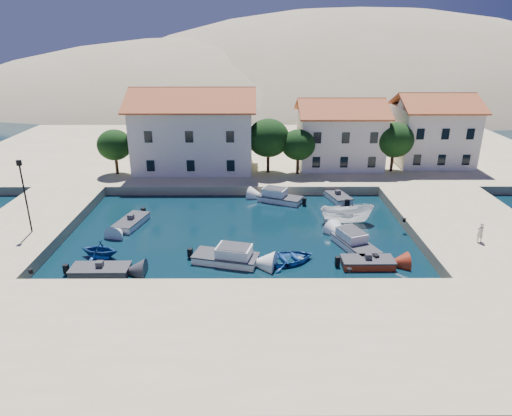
# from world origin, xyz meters

# --- Properties ---
(ground) EXTENTS (400.00, 400.00, 0.00)m
(ground) POSITION_xyz_m (0.00, 0.00, 0.00)
(ground) COLOR black
(ground) RESTS_ON ground
(quay_south) EXTENTS (52.00, 12.00, 1.00)m
(quay_south) POSITION_xyz_m (0.00, -6.00, 0.50)
(quay_south) COLOR tan
(quay_south) RESTS_ON ground
(quay_east) EXTENTS (11.00, 20.00, 1.00)m
(quay_east) POSITION_xyz_m (20.50, 10.00, 0.50)
(quay_east) COLOR tan
(quay_east) RESTS_ON ground
(quay_west) EXTENTS (8.00, 20.00, 1.00)m
(quay_west) POSITION_xyz_m (-19.00, 10.00, 0.50)
(quay_west) COLOR tan
(quay_west) RESTS_ON ground
(quay_north) EXTENTS (80.00, 36.00, 1.00)m
(quay_north) POSITION_xyz_m (2.00, 38.00, 0.50)
(quay_north) COLOR tan
(quay_north) RESTS_ON ground
(hills) EXTENTS (254.00, 176.00, 99.00)m
(hills) POSITION_xyz_m (20.64, 123.62, -23.40)
(hills) COLOR gray
(hills) RESTS_ON ground
(building_left) EXTENTS (14.70, 9.45, 9.70)m
(building_left) POSITION_xyz_m (-6.00, 28.00, 5.94)
(building_left) COLOR white
(building_left) RESTS_ON quay_north
(building_mid) EXTENTS (10.50, 8.40, 8.30)m
(building_mid) POSITION_xyz_m (12.00, 29.00, 5.22)
(building_mid) COLOR white
(building_mid) RESTS_ON quay_north
(building_right) EXTENTS (9.45, 8.40, 8.80)m
(building_right) POSITION_xyz_m (24.00, 30.00, 5.47)
(building_right) COLOR white
(building_right) RESTS_ON quay_north
(trees) EXTENTS (37.30, 5.30, 6.45)m
(trees) POSITION_xyz_m (4.51, 25.46, 4.84)
(trees) COLOR #382314
(trees) RESTS_ON quay_north
(lamppost) EXTENTS (0.35, 0.25, 6.22)m
(lamppost) POSITION_xyz_m (-17.50, 8.00, 4.75)
(lamppost) COLOR black
(lamppost) RESTS_ON quay_west
(bollards) EXTENTS (29.36, 9.56, 0.30)m
(bollards) POSITION_xyz_m (2.80, 3.87, 1.15)
(bollards) COLOR black
(bollards) RESTS_ON ground
(motorboat_grey_sw) EXTENTS (4.30, 1.93, 1.25)m
(motorboat_grey_sw) POSITION_xyz_m (-10.04, 2.43, 0.29)
(motorboat_grey_sw) COLOR #36373C
(motorboat_grey_sw) RESTS_ON ground
(cabin_cruiser_south) EXTENTS (5.40, 3.31, 1.60)m
(cabin_cruiser_south) POSITION_xyz_m (-0.89, 4.33, 0.48)
(cabin_cruiser_south) COLOR white
(cabin_cruiser_south) RESTS_ON ground
(rowboat_south) EXTENTS (5.13, 4.35, 0.90)m
(rowboat_south) POSITION_xyz_m (3.92, 4.31, 0.00)
(rowboat_south) COLOR navy
(rowboat_south) RESTS_ON ground
(motorboat_red_se) EXTENTS (3.99, 1.80, 1.25)m
(motorboat_red_se) POSITION_xyz_m (10.03, 3.63, 0.29)
(motorboat_red_se) COLOR maroon
(motorboat_red_se) RESTS_ON ground
(cabin_cruiser_east) EXTENTS (3.58, 5.26, 1.60)m
(cabin_cruiser_east) POSITION_xyz_m (9.70, 6.58, 0.48)
(cabin_cruiser_east) COLOR white
(cabin_cruiser_east) RESTS_ON ground
(boat_east) EXTENTS (4.96, 1.88, 1.91)m
(boat_east) POSITION_xyz_m (10.02, 12.22, 0.00)
(boat_east) COLOR white
(boat_east) RESTS_ON ground
(motorboat_white_ne) EXTENTS (2.79, 4.21, 1.25)m
(motorboat_white_ne) POSITION_xyz_m (10.28, 18.57, 0.29)
(motorboat_white_ne) COLOR white
(motorboat_white_ne) RESTS_ON ground
(rowboat_west) EXTENTS (3.53, 3.20, 1.61)m
(rowboat_west) POSITION_xyz_m (-10.97, 5.25, 0.00)
(rowboat_west) COLOR navy
(rowboat_west) RESTS_ON ground
(motorboat_white_west) EXTENTS (2.81, 4.52, 1.25)m
(motorboat_white_west) POSITION_xyz_m (-10.09, 11.69, 0.29)
(motorboat_white_west) COLOR white
(motorboat_white_west) RESTS_ON ground
(cabin_cruiser_north) EXTENTS (4.97, 3.65, 1.60)m
(cabin_cruiser_north) POSITION_xyz_m (4.08, 17.96, 0.48)
(cabin_cruiser_north) COLOR white
(cabin_cruiser_north) RESTS_ON ground
(pedestrian) EXTENTS (0.66, 0.50, 1.63)m
(pedestrian) POSITION_xyz_m (19.45, 5.89, 1.82)
(pedestrian) COLOR beige
(pedestrian) RESTS_ON quay_east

